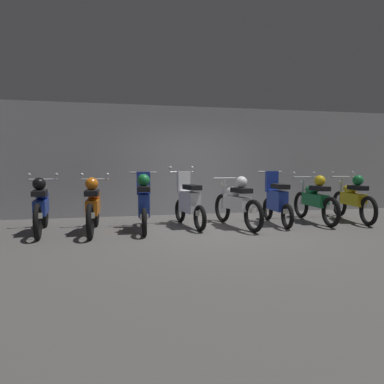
{
  "coord_description": "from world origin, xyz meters",
  "views": [
    {
      "loc": [
        -1.94,
        -6.24,
        1.34
      ],
      "look_at": [
        -0.45,
        0.66,
        0.75
      ],
      "focal_mm": 31.61,
      "sensor_mm": 36.0,
      "label": 1
    }
  ],
  "objects_px": {
    "motorbike_slot_3": "(189,202)",
    "motorbike_slot_7": "(353,198)",
    "motorbike_slot_4": "(237,202)",
    "motorbike_slot_6": "(315,199)",
    "motorbike_slot_5": "(276,201)",
    "motorbike_slot_2": "(144,202)",
    "motorbike_slot_1": "(93,205)",
    "motorbike_slot_0": "(41,206)"
  },
  "relations": [
    {
      "from": "motorbike_slot_0",
      "to": "motorbike_slot_7",
      "type": "relative_size",
      "value": 1.0
    },
    {
      "from": "motorbike_slot_1",
      "to": "motorbike_slot_6",
      "type": "distance_m",
      "value": 4.9
    },
    {
      "from": "motorbike_slot_7",
      "to": "motorbike_slot_6",
      "type": "bearing_deg",
      "value": 178.68
    },
    {
      "from": "motorbike_slot_6",
      "to": "motorbike_slot_7",
      "type": "xyz_separation_m",
      "value": [
        0.98,
        -0.02,
        0.0
      ]
    },
    {
      "from": "motorbike_slot_2",
      "to": "motorbike_slot_0",
      "type": "bearing_deg",
      "value": 174.86
    },
    {
      "from": "motorbike_slot_6",
      "to": "motorbike_slot_7",
      "type": "height_order",
      "value": "same"
    },
    {
      "from": "motorbike_slot_3",
      "to": "motorbike_slot_6",
      "type": "distance_m",
      "value": 2.95
    },
    {
      "from": "motorbike_slot_5",
      "to": "motorbike_slot_7",
      "type": "height_order",
      "value": "motorbike_slot_5"
    },
    {
      "from": "motorbike_slot_2",
      "to": "motorbike_slot_5",
      "type": "xyz_separation_m",
      "value": [
        2.94,
        0.12,
        -0.04
      ]
    },
    {
      "from": "motorbike_slot_3",
      "to": "motorbike_slot_5",
      "type": "relative_size",
      "value": 0.99
    },
    {
      "from": "motorbike_slot_2",
      "to": "motorbike_slot_7",
      "type": "height_order",
      "value": "motorbike_slot_2"
    },
    {
      "from": "motorbike_slot_2",
      "to": "motorbike_slot_6",
      "type": "relative_size",
      "value": 0.86
    },
    {
      "from": "motorbike_slot_6",
      "to": "motorbike_slot_0",
      "type": "bearing_deg",
      "value": 179.91
    },
    {
      "from": "motorbike_slot_1",
      "to": "motorbike_slot_4",
      "type": "distance_m",
      "value": 2.94
    },
    {
      "from": "motorbike_slot_1",
      "to": "motorbike_slot_3",
      "type": "height_order",
      "value": "motorbike_slot_3"
    },
    {
      "from": "motorbike_slot_0",
      "to": "motorbike_slot_4",
      "type": "xyz_separation_m",
      "value": [
        3.92,
        -0.2,
        -0.0
      ]
    },
    {
      "from": "motorbike_slot_3",
      "to": "motorbike_slot_7",
      "type": "height_order",
      "value": "motorbike_slot_3"
    },
    {
      "from": "motorbike_slot_1",
      "to": "motorbike_slot_4",
      "type": "relative_size",
      "value": 1.01
    },
    {
      "from": "motorbike_slot_0",
      "to": "motorbike_slot_4",
      "type": "relative_size",
      "value": 1.01
    },
    {
      "from": "motorbike_slot_2",
      "to": "motorbike_slot_7",
      "type": "relative_size",
      "value": 0.87
    },
    {
      "from": "motorbike_slot_1",
      "to": "motorbike_slot_3",
      "type": "distance_m",
      "value": 1.97
    },
    {
      "from": "motorbike_slot_0",
      "to": "motorbike_slot_1",
      "type": "height_order",
      "value": "same"
    },
    {
      "from": "motorbike_slot_6",
      "to": "motorbike_slot_3",
      "type": "bearing_deg",
      "value": 178.23
    },
    {
      "from": "motorbike_slot_0",
      "to": "motorbike_slot_6",
      "type": "distance_m",
      "value": 5.88
    },
    {
      "from": "motorbike_slot_1",
      "to": "motorbike_slot_3",
      "type": "bearing_deg",
      "value": 6.85
    },
    {
      "from": "motorbike_slot_0",
      "to": "motorbike_slot_6",
      "type": "relative_size",
      "value": 1.0
    },
    {
      "from": "motorbike_slot_4",
      "to": "motorbike_slot_6",
      "type": "distance_m",
      "value": 1.97
    },
    {
      "from": "motorbike_slot_2",
      "to": "motorbike_slot_5",
      "type": "bearing_deg",
      "value": 2.38
    },
    {
      "from": "motorbike_slot_2",
      "to": "motorbike_slot_3",
      "type": "bearing_deg",
      "value": 14.9
    },
    {
      "from": "motorbike_slot_2",
      "to": "motorbike_slot_5",
      "type": "distance_m",
      "value": 2.94
    },
    {
      "from": "motorbike_slot_5",
      "to": "motorbike_slot_6",
      "type": "distance_m",
      "value": 0.98
    },
    {
      "from": "motorbike_slot_3",
      "to": "motorbike_slot_7",
      "type": "relative_size",
      "value": 0.86
    },
    {
      "from": "motorbike_slot_0",
      "to": "motorbike_slot_7",
      "type": "bearing_deg",
      "value": -0.26
    },
    {
      "from": "motorbike_slot_4",
      "to": "motorbike_slot_6",
      "type": "relative_size",
      "value": 0.99
    },
    {
      "from": "motorbike_slot_4",
      "to": "motorbike_slot_5",
      "type": "height_order",
      "value": "motorbike_slot_5"
    },
    {
      "from": "motorbike_slot_4",
      "to": "motorbike_slot_6",
      "type": "height_order",
      "value": "motorbike_slot_6"
    },
    {
      "from": "motorbike_slot_7",
      "to": "motorbike_slot_4",
      "type": "bearing_deg",
      "value": -176.8
    },
    {
      "from": "motorbike_slot_3",
      "to": "motorbike_slot_1",
      "type": "bearing_deg",
      "value": -173.15
    },
    {
      "from": "motorbike_slot_5",
      "to": "motorbike_slot_7",
      "type": "distance_m",
      "value": 1.96
    },
    {
      "from": "motorbike_slot_0",
      "to": "motorbike_slot_1",
      "type": "xyz_separation_m",
      "value": [
        0.98,
        -0.15,
        0.0
      ]
    },
    {
      "from": "motorbike_slot_1",
      "to": "motorbike_slot_6",
      "type": "height_order",
      "value": "same"
    },
    {
      "from": "motorbike_slot_1",
      "to": "motorbike_slot_7",
      "type": "height_order",
      "value": "same"
    }
  ]
}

